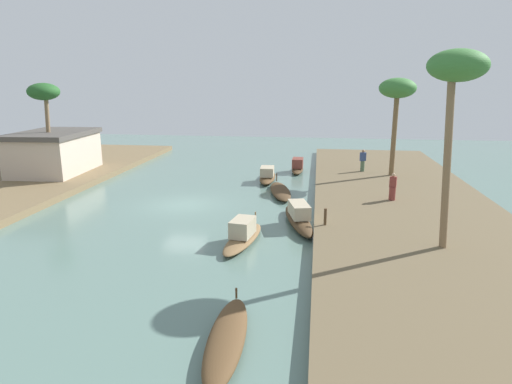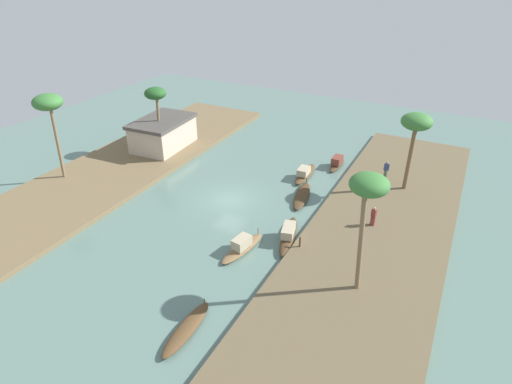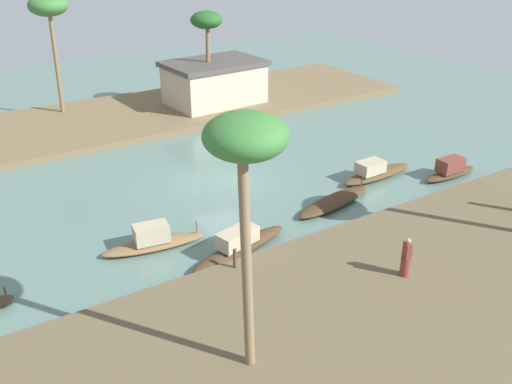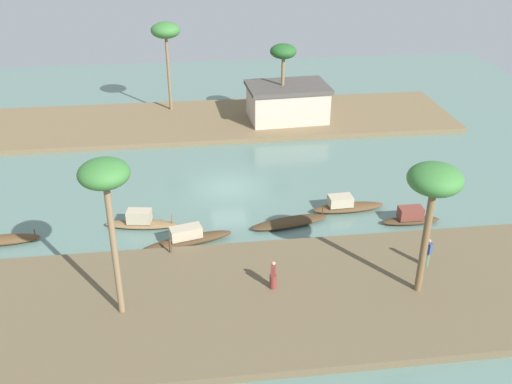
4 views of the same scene
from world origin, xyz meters
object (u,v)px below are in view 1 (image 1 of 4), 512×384
sampan_with_red_awning (227,339)px  riverside_building (54,152)px  sampan_with_tall_canopy (243,235)px  mooring_post (325,217)px  sampan_midstream (298,167)px  palm_tree_left_far (397,91)px  sampan_near_left_bank (268,176)px  palm_tree_right_tall (44,95)px  sampan_upstream_small (280,191)px  person_on_near_bank (363,161)px  person_by_mooring (393,189)px  palm_tree_left_near (457,75)px  sampan_downstream_large (298,217)px

sampan_with_red_awning → riverside_building: size_ratio=0.63×
sampan_with_tall_canopy → mooring_post: size_ratio=5.54×
sampan_midstream → palm_tree_left_far: bearing=-107.6°
sampan_with_tall_canopy → sampan_midstream: bearing=2.9°
sampan_with_tall_canopy → sampan_with_red_awning: (-8.13, -0.91, -0.15)m
sampan_near_left_bank → palm_tree_right_tall: (-1.52, 16.27, 5.85)m
sampan_near_left_bank → sampan_with_tall_canopy: bearing=178.9°
mooring_post → sampan_upstream_small: bearing=20.8°
sampan_upstream_small → sampan_with_tall_canopy: bearing=162.7°
sampan_with_tall_canopy → sampan_midstream: size_ratio=1.23×
sampan_with_tall_canopy → sampan_near_left_bank: bearing=10.3°
person_on_near_bank → person_by_mooring: size_ratio=1.05×
sampan_midstream → palm_tree_left_far: (-2.29, -7.04, 6.07)m
sampan_with_red_awning → sampan_with_tall_canopy: bearing=3.9°
sampan_with_red_awning → palm_tree_left_far: bearing=-21.7°
palm_tree_left_near → sampan_with_tall_canopy: bearing=87.1°
sampan_with_tall_canopy → person_on_near_bank: size_ratio=2.70×
person_by_mooring → palm_tree_left_near: (-7.57, -0.75, 6.35)m
palm_tree_left_near → riverside_building: size_ratio=1.10×
sampan_downstream_large → person_by_mooring: size_ratio=3.31×
palm_tree_left_far → palm_tree_right_tall: palm_tree_left_far is taller
person_by_mooring → sampan_upstream_small: bearing=1.7°
person_by_mooring → person_on_near_bank: bearing=-64.8°
palm_tree_right_tall → person_by_mooring: bearing=-100.5°
person_on_near_bank → mooring_post: 14.13m
sampan_downstream_large → palm_tree_left_near: (-3.32, -6.03, 6.99)m
sampan_midstream → person_on_near_bank: size_ratio=2.20×
sampan_near_left_bank → sampan_midstream: (3.58, -2.07, 0.05)m
mooring_post → palm_tree_right_tall: 23.22m
person_by_mooring → palm_tree_right_tall: 25.26m
riverside_building → mooring_post: bearing=-120.2°
sampan_downstream_large → person_on_near_bank: person_on_near_bank is taller
sampan_downstream_large → mooring_post: (-1.01, -1.33, 0.39)m
mooring_post → person_by_mooring: bearing=-37.0°
person_by_mooring → riverside_building: riverside_building is taller
sampan_midstream → person_by_mooring: person_by_mooring is taller
person_on_near_bank → mooring_post: size_ratio=2.05×
sampan_with_tall_canopy → palm_tree_right_tall: 21.13m
sampan_near_left_bank → sampan_midstream: size_ratio=1.30×
sampan_downstream_large → sampan_with_tall_canopy: bearing=126.3°
palm_tree_right_tall → sampan_upstream_small: bearing=-97.8°
sampan_near_left_bank → sampan_upstream_small: bearing=-164.5°
sampan_downstream_large → mooring_post: mooring_post is taller
palm_tree_right_tall → sampan_midstream: bearing=-74.5°
sampan_with_tall_canopy → palm_tree_left_near: palm_tree_left_near is taller
sampan_downstream_large → palm_tree_right_tall: (8.76, 19.03, 5.80)m
palm_tree_right_tall → sampan_near_left_bank: bearing=-84.7°
sampan_with_red_awning → palm_tree_left_near: (7.69, -7.52, 7.19)m
person_on_near_bank → palm_tree_left_far: 5.78m
person_on_near_bank → riverside_building: size_ratio=0.23×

